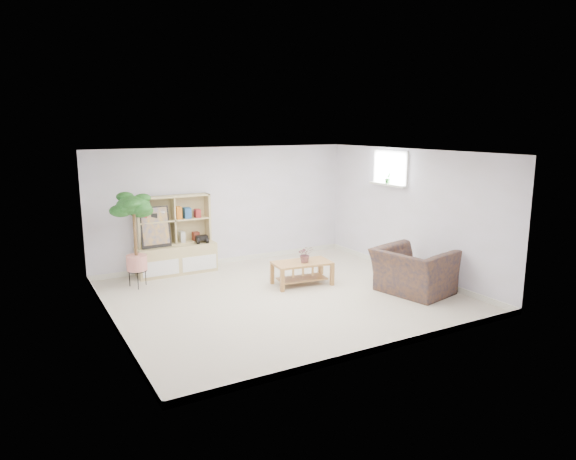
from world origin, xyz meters
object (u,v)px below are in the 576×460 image
storage_unit (176,235)px  armchair (413,268)px  coffee_table (302,273)px  floor_tree (135,240)px

storage_unit → armchair: (3.16, -3.14, -0.31)m
storage_unit → coffee_table: storage_unit is taller
storage_unit → floor_tree: size_ratio=0.89×
coffee_table → armchair: armchair is taller
coffee_table → floor_tree: floor_tree is taller
floor_tree → storage_unit: bearing=30.6°
coffee_table → armchair: (1.42, -1.33, 0.23)m
floor_tree → armchair: (4.04, -2.63, -0.41)m
storage_unit → coffee_table: (1.75, -1.81, -0.54)m
storage_unit → armchair: 4.47m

